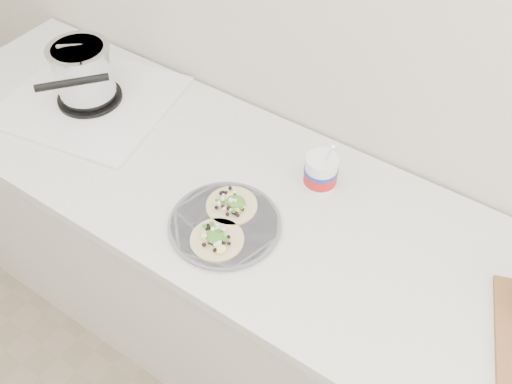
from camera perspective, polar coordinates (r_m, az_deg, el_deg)
The scene contains 4 objects.
counter at distance 1.89m, azimuth 1.78°, elevation -10.29°, with size 2.44×0.66×0.90m.
stove at distance 1.87m, azimuth -16.64°, elevation 10.50°, with size 0.58×0.55×0.24m.
taco_plate at distance 1.47m, azimuth -3.17°, elevation -3.02°, with size 0.29×0.29×0.04m.
tub at distance 1.53m, azimuth 6.59°, elevation 2.13°, with size 0.09×0.09×0.21m.
Camera 1 is at (0.52, 0.57, 2.05)m, focal length 40.00 mm.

